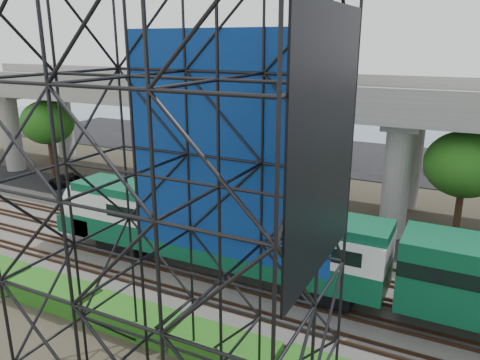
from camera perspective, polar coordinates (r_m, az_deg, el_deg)
The scene contains 13 objects.
ground at distance 27.11m, azimuth -8.80°, elevation -12.28°, with size 140.00×140.00×0.00m, color #474233.
ballast_bed at distance 28.51m, azimuth -6.45°, elevation -10.43°, with size 90.00×12.00×0.20m, color slate.
service_road at distance 35.28m, azimuth 1.11°, elevation -4.96°, with size 90.00×5.00×0.08m, color black.
parking_lot at distance 56.47m, azimuth 11.53°, elevation 2.98°, with size 90.00×18.00×0.08m, color black.
harbor_water at distance 77.52m, azimuth 15.96°, elevation 6.31°, with size 140.00×40.00×0.03m, color slate.
rail_tracks at distance 28.42m, azimuth -6.47°, elevation -10.10°, with size 90.00×9.52×0.16m.
commuter_train at distance 25.49m, azimuth 1.11°, elevation -6.80°, with size 29.30×3.06×4.30m.
overpass at distance 38.19m, azimuth 4.70°, elevation 9.34°, with size 80.00×12.00×12.40m.
scaffold_tower at distance 14.64m, azimuth -7.59°, elevation -5.72°, with size 9.36×6.36×15.00m.
hedge_strip at distance 23.39m, azimuth -13.09°, elevation -16.01°, with size 34.60×1.80×1.20m.
trees at distance 40.67m, azimuth -1.32°, elevation 6.06°, with size 40.94×16.94×7.69m.
suv at distance 44.94m, azimuth -19.31°, elevation -0.17°, with size 2.26×4.90×1.36m, color black.
parked_cars at distance 56.18m, azimuth 10.77°, elevation 3.61°, with size 35.35×9.49×1.24m.
Camera 1 is at (14.18, -19.10, 13.00)m, focal length 35.00 mm.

